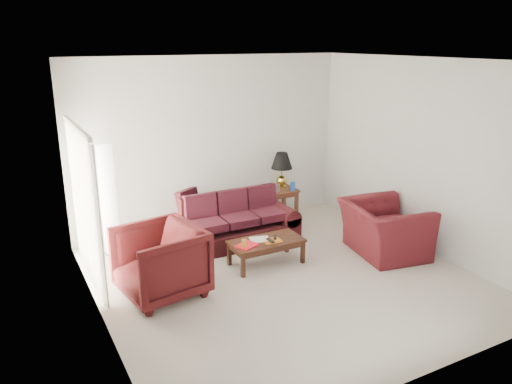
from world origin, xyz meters
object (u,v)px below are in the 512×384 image
at_px(sofa, 237,220).
at_px(coffee_table, 266,252).
at_px(end_table, 280,204).
at_px(armchair_left, 160,262).
at_px(floor_lamp, 108,200).
at_px(armchair_right, 384,229).

xyz_separation_m(sofa, coffee_table, (0.04, -0.91, -0.22)).
xyz_separation_m(end_table, coffee_table, (-1.21, -1.62, -0.10)).
bearing_deg(armchair_left, coffee_table, 87.39).
bearing_deg(armchair_left, sofa, 115.07).
bearing_deg(coffee_table, floor_lamp, 159.09).
bearing_deg(coffee_table, sofa, 109.40).
relative_size(end_table, armchair_left, 0.56).
xyz_separation_m(sofa, floor_lamp, (-1.90, 0.58, 0.47)).
xyz_separation_m(sofa, armchair_right, (1.87, -1.44, -0.01)).
height_order(sofa, armchair_left, armchair_left).
height_order(floor_lamp, armchair_left, floor_lamp).
xyz_separation_m(floor_lamp, coffee_table, (1.95, -1.50, -0.69)).
xyz_separation_m(floor_lamp, armchair_left, (0.26, -1.67, -0.41)).
relative_size(armchair_left, coffee_table, 0.94).
height_order(floor_lamp, armchair_right, floor_lamp).
xyz_separation_m(end_table, armchair_left, (-2.89, -1.79, 0.18)).
bearing_deg(sofa, end_table, 27.56).
distance_m(sofa, armchair_right, 2.35).
bearing_deg(floor_lamp, sofa, -17.08).
bearing_deg(floor_lamp, end_table, 2.20).
bearing_deg(sofa, coffee_table, -89.16).
bearing_deg(sofa, floor_lamp, 161.04).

